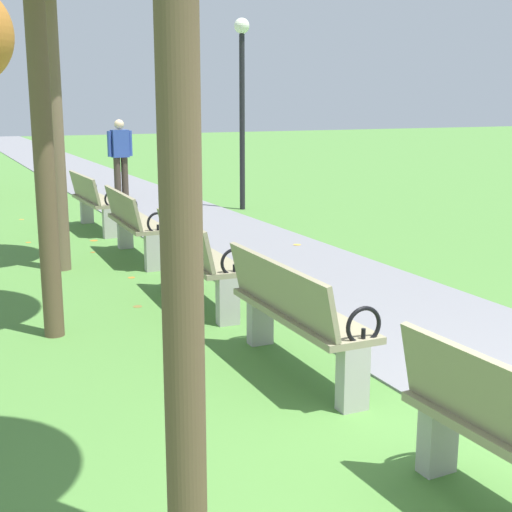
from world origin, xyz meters
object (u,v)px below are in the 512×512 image
at_px(pedestrian_walking, 120,154).
at_px(lamp_post, 242,85).
at_px(park_bench_3, 197,258).
at_px(park_bench_4, 134,222).
at_px(park_bench_2, 295,313).
at_px(park_bench_5, 94,200).

xyz_separation_m(pedestrian_walking, lamp_post, (1.71, -2.38, 1.38)).
bearing_deg(park_bench_3, park_bench_4, 90.00).
relative_size(park_bench_2, lamp_post, 0.46).
distance_m(park_bench_2, pedestrian_walking, 10.32).
xyz_separation_m(park_bench_2, lamp_post, (3.05, 7.85, 1.82)).
distance_m(park_bench_3, park_bench_4, 2.36).
bearing_deg(park_bench_2, park_bench_5, 90.00).
height_order(park_bench_2, park_bench_3, same).
relative_size(park_bench_2, pedestrian_walking, 0.99).
xyz_separation_m(park_bench_3, park_bench_5, (-0.00, 4.69, 0.00)).
height_order(park_bench_2, park_bench_4, same).
distance_m(park_bench_4, lamp_post, 4.91).
relative_size(pedestrian_walking, lamp_post, 0.47).
bearing_deg(park_bench_5, park_bench_2, -90.00).
distance_m(park_bench_4, pedestrian_walking, 5.93).
xyz_separation_m(park_bench_2, park_bench_4, (0.00, 4.46, 0.00)).
bearing_deg(pedestrian_walking, park_bench_5, -111.31).
bearing_deg(park_bench_4, park_bench_5, 90.00).
relative_size(park_bench_2, park_bench_3, 0.99).
xyz_separation_m(park_bench_4, lamp_post, (3.05, 3.39, 1.82)).
relative_size(park_bench_4, lamp_post, 0.46).
distance_m(park_bench_4, park_bench_5, 2.33).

